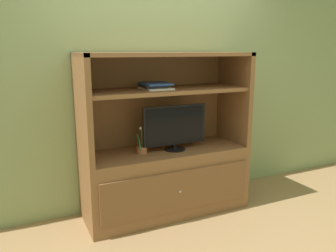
{
  "coord_description": "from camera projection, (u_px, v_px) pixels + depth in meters",
  "views": [
    {
      "loc": [
        -1.36,
        -2.54,
        1.62
      ],
      "look_at": [
        0.0,
        0.35,
        0.91
      ],
      "focal_mm": 36.13,
      "sensor_mm": 36.0,
      "label": 1
    }
  ],
  "objects": [
    {
      "name": "media_console",
      "position": [
        166.0,
        164.0,
        3.41
      ],
      "size": [
        1.65,
        0.62,
        1.6
      ],
      "color": "brown",
      "rests_on": "ground_plane"
    },
    {
      "name": "magazine_stack",
      "position": [
        155.0,
        86.0,
        3.19
      ],
      "size": [
        0.27,
        0.32,
        0.06
      ],
      "color": "silver",
      "rests_on": "media_console"
    },
    {
      "name": "tv_monitor",
      "position": [
        175.0,
        127.0,
        3.31
      ],
      "size": [
        0.66,
        0.21,
        0.45
      ],
      "color": "black",
      "rests_on": "media_console"
    },
    {
      "name": "potted_plant",
      "position": [
        142.0,
        149.0,
        3.24
      ],
      "size": [
        0.1,
        0.13,
        0.27
      ],
      "color": "#B26642",
      "rests_on": "media_console"
    },
    {
      "name": "ground_plane",
      "position": [
        184.0,
        228.0,
        3.16
      ],
      "size": [
        8.0,
        8.0,
        0.0
      ],
      "primitive_type": "plane",
      "color": "#99754C"
    },
    {
      "name": "painted_rear_wall",
      "position": [
        152.0,
        72.0,
        3.52
      ],
      "size": [
        6.0,
        0.1,
        2.8
      ],
      "primitive_type": "cube",
      "color": "#8C9E6B",
      "rests_on": "ground_plane"
    }
  ]
}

